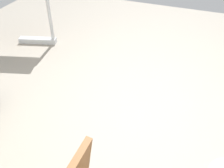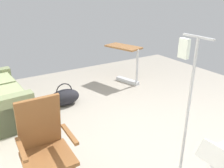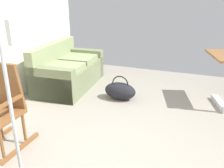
# 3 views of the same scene
# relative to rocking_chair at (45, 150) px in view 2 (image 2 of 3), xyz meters

# --- Properties ---
(ground_plane) EXTENTS (6.65, 6.65, 0.00)m
(ground_plane) POSITION_rel_rocking_chair_xyz_m (0.37, -1.55, -0.50)
(ground_plane) COLOR gray
(rocking_chair) EXTENTS (0.77, 0.51, 1.05)m
(rocking_chair) POSITION_rel_rocking_chair_xyz_m (0.00, 0.00, 0.00)
(rocking_chair) COLOR brown
(rocking_chair) RESTS_ON ground
(overbed_table) EXTENTS (0.88, 0.61, 0.84)m
(overbed_table) POSITION_rel_rocking_chair_xyz_m (2.19, -2.51, 0.03)
(overbed_table) COLOR #B2B5BA
(overbed_table) RESTS_ON ground
(duffel_bag) EXTENTS (0.34, 0.57, 0.43)m
(duffel_bag) POSITION_rel_rocking_chair_xyz_m (1.81, -0.87, -0.35)
(duffel_bag) COLOR black
(duffel_bag) RESTS_ON ground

